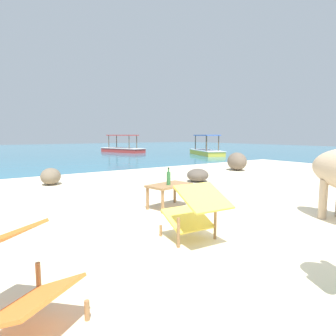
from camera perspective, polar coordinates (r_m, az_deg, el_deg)
name	(u,v)px	position (r m, az deg, el deg)	size (l,w,h in m)	color
sand_beach	(276,230)	(4.17, 20.94, -11.52)	(18.00, 14.00, 0.04)	beige
water_surface	(25,152)	(24.47, -26.80, 2.93)	(60.00, 36.00, 0.03)	teal
low_bench_table	(169,188)	(4.87, 0.24, -4.04)	(0.83, 0.58, 0.41)	olive
bottle	(169,178)	(4.77, 0.11, -2.01)	(0.07, 0.07, 0.30)	#2D6B38
deck_chair_near	(11,275)	(2.12, -29.08, -18.26)	(0.87, 0.93, 0.68)	olive
deck_chair_far	(195,210)	(3.34, 5.49, -8.37)	(0.60, 0.81, 0.68)	olive
shore_rock_large	(198,175)	(7.67, 6.01, -1.43)	(0.62, 0.58, 0.35)	brown
shore_rock_medium	(51,176)	(7.73, -22.56, -1.57)	(0.58, 0.48, 0.42)	#756651
shore_rock_small	(237,161)	(10.34, 13.72, 1.30)	(0.81, 0.63, 0.64)	#6B5B4C
boat_red	(123,149)	(21.27, -9.12, 3.89)	(2.21, 3.85, 1.29)	#C63833
boat_yellow	(206,151)	(18.38, 7.72, 3.49)	(2.44, 3.84, 1.29)	gold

